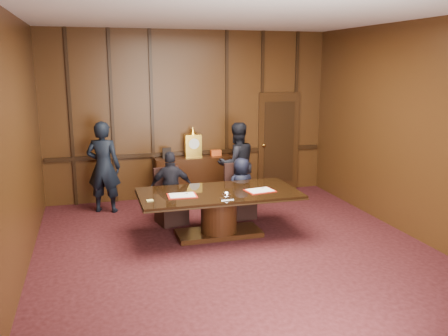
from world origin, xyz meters
The scene contains 13 objects.
room centered at (0.07, 0.14, 1.72)m, with size 7.00×7.04×3.50m.
sideboard centered at (0.00, 3.26, 0.49)m, with size 1.60×0.45×1.54m.
conference_table centered at (-0.07, 0.95, 0.51)m, with size 2.62×1.32×0.76m.
folder_left centered at (-0.70, 0.86, 0.77)m, with size 0.48×0.35×0.02m.
folder_right centered at (0.59, 0.80, 0.77)m, with size 0.50×0.39×0.02m.
inkstand centered at (-0.07, 0.50, 0.81)m, with size 0.20×0.14×0.12m.
notepad centered at (-1.23, 0.72, 0.77)m, with size 0.10×0.07×0.01m, color #EFE175.
chair_left centered at (-0.73, 1.83, 0.29)m, with size 0.58×0.58×0.99m.
chair_right centered at (0.57, 1.83, 0.29)m, with size 0.52×0.52×0.99m.
signatory_left centered at (-0.72, 1.75, 0.66)m, with size 0.77×0.32×1.32m, color black.
signatory_right centered at (0.58, 1.75, 0.57)m, with size 0.56×0.36×1.14m, color black.
witness_left centered at (-1.84, 2.83, 0.88)m, with size 0.64×0.42×1.77m, color black.
witness_right centered at (0.76, 2.63, 0.84)m, with size 0.82×0.64×1.68m, color black.
Camera 1 is at (-2.05, -6.29, 2.81)m, focal length 38.00 mm.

